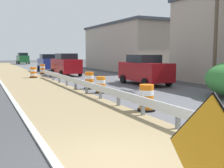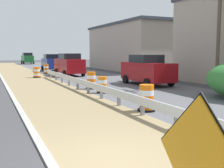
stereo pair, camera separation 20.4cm
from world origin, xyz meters
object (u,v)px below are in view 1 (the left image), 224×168
traffic_barrel_nearest (146,99)px  traffic_barrel_farther (43,69)px  warning_sign_diamond (210,165)px  car_lead_near_lane (23,58)px  car_trailing_far_lane (66,65)px  car_mid_far_lane (145,70)px  utility_pole_near (216,16)px  traffic_barrel_mid (89,81)px  traffic_barrel_far (33,73)px  car_lead_far_lane (47,63)px  car_trailing_near_lane (59,61)px  traffic_barrel_close (101,86)px

traffic_barrel_nearest → traffic_barrel_farther: bearing=89.7°
warning_sign_diamond → car_lead_near_lane: 55.30m
car_trailing_far_lane → car_mid_far_lane: bearing=-165.4°
car_trailing_far_lane → utility_pole_near: bearing=-156.2°
traffic_barrel_nearest → warning_sign_diamond: bearing=-117.4°
traffic_barrel_nearest → traffic_barrel_mid: size_ratio=0.97×
traffic_barrel_farther → car_lead_near_lane: car_lead_near_lane is taller
traffic_barrel_mid → car_mid_far_lane: (4.45, 0.46, 0.59)m
car_lead_near_lane → car_trailing_far_lane: bearing=178.3°
car_lead_near_lane → utility_pole_near: (6.49, -43.83, 3.54)m
traffic_barrel_farther → utility_pole_near: utility_pole_near is taller
traffic_barrel_far → car_mid_far_lane: size_ratio=0.22×
car_lead_far_lane → traffic_barrel_far: bearing=161.3°
traffic_barrel_mid → car_lead_near_lane: size_ratio=0.27×
traffic_barrel_nearest → traffic_barrel_farther: 20.89m
traffic_barrel_nearest → car_mid_far_lane: car_mid_far_lane is taller
traffic_barrel_nearest → car_trailing_near_lane: size_ratio=0.25×
utility_pole_near → traffic_barrel_close: bearing=174.1°
traffic_barrel_mid → car_trailing_near_lane: 25.48m
traffic_barrel_far → traffic_barrel_farther: 4.59m
traffic_barrel_close → traffic_barrel_farther: 15.68m
traffic_barrel_farther → car_trailing_far_lane: 3.73m
warning_sign_diamond → car_trailing_far_lane: size_ratio=0.41×
traffic_barrel_close → traffic_barrel_farther: traffic_barrel_farther is taller
car_lead_far_lane → car_trailing_near_lane: bearing=-23.2°
warning_sign_diamond → car_trailing_near_lane: car_trailing_near_lane is taller
car_mid_far_lane → car_trailing_near_lane: bearing=178.6°
traffic_barrel_far → utility_pole_near: 16.21m
car_lead_near_lane → car_lead_far_lane: size_ratio=0.92×
car_trailing_near_lane → traffic_barrel_farther: bearing=-23.3°
traffic_barrel_far → car_lead_far_lane: (3.15, 8.54, 0.62)m
traffic_barrel_farther → car_lead_far_lane: car_lead_far_lane is taller
traffic_barrel_mid → traffic_barrel_far: 9.65m
car_mid_far_lane → traffic_barrel_nearest: bearing=-33.2°
traffic_barrel_nearest → traffic_barrel_farther: traffic_barrel_nearest is taller
car_lead_near_lane → car_trailing_near_lane: size_ratio=0.97×
traffic_barrel_far → traffic_barrel_farther: bearing=68.3°
utility_pole_near → traffic_barrel_nearest: bearing=-151.7°
warning_sign_diamond → traffic_barrel_far: warning_sign_diamond is taller
traffic_barrel_nearest → car_trailing_far_lane: (1.78, 17.62, 0.63)m
warning_sign_diamond → utility_pole_near: 16.61m
traffic_barrel_close → utility_pole_near: bearing=-5.9°
car_trailing_near_lane → utility_pole_near: utility_pole_near is taller
traffic_barrel_far → traffic_barrel_nearest: bearing=-84.5°
warning_sign_diamond → car_lead_near_lane: size_ratio=0.47×
car_lead_near_lane → car_mid_far_lane: 40.71m
traffic_barrel_nearest → car_trailing_far_lane: bearing=84.2°
car_lead_far_lane → car_trailing_far_lane: 7.55m
traffic_barrel_close → car_lead_near_lane: 43.05m
traffic_barrel_farther → utility_pole_near: size_ratio=0.12×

